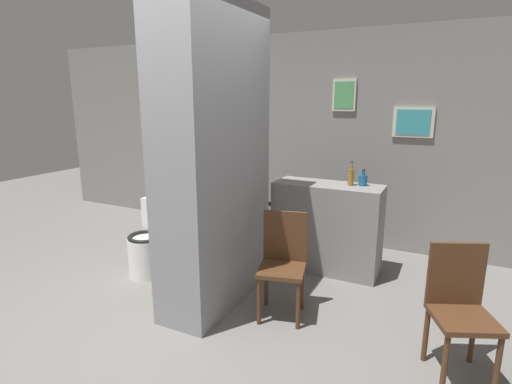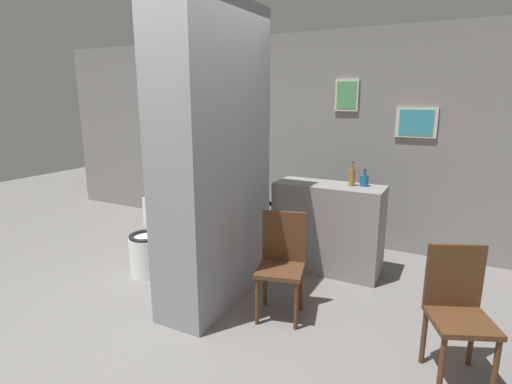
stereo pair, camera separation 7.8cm
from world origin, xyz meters
name	(u,v)px [view 1 (the left image)]	position (x,y,z in m)	size (l,w,h in m)	color
ground_plane	(167,328)	(0.00, 0.00, 0.00)	(14.00, 14.00, 0.00)	slate
wall_back	(290,138)	(0.00, 2.63, 1.30)	(8.00, 0.09, 2.60)	gray
pillar_center	(214,160)	(0.11, 0.61, 1.30)	(0.50, 1.23, 2.60)	gray
counter_shelf	(327,227)	(0.81, 1.70, 0.47)	(1.12, 0.44, 0.94)	gray
toilet	(150,243)	(-0.82, 0.78, 0.33)	(0.37, 0.53, 0.78)	white
chair_near_pillar	(283,260)	(0.74, 0.65, 0.48)	(0.46, 0.46, 0.88)	#4C2D19
chair_by_doorway	(460,305)	(2.08, 0.47, 0.48)	(0.49, 0.49, 0.88)	#4C2D19
bicycle	(221,222)	(-0.45, 1.60, 0.38)	(1.71, 0.42, 0.78)	black
bottle_tall	(351,176)	(1.03, 1.73, 1.04)	(0.06, 0.06, 0.26)	olive
bottle_short	(363,179)	(1.14, 1.78, 1.01)	(0.09, 0.09, 0.18)	#19598C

